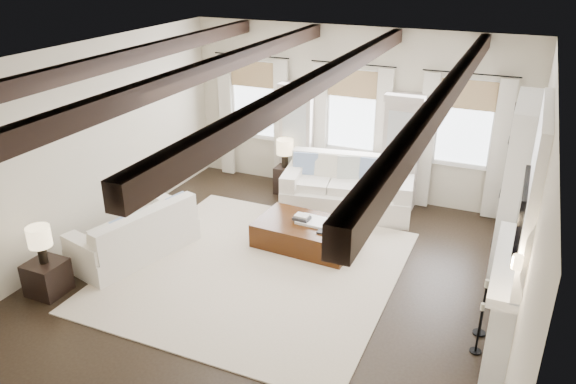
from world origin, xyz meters
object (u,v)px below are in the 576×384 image
at_px(sofa_back, 348,189).
at_px(side_table_front, 47,277).
at_px(ottoman, 306,234).
at_px(sofa_left, 137,236).
at_px(side_table_back, 285,180).

distance_m(sofa_back, side_table_front, 5.24).
distance_m(sofa_back, ottoman, 1.60).
xyz_separation_m(sofa_left, side_table_back, (1.12, 3.19, -0.07)).
distance_m(ottoman, side_table_front, 3.91).
distance_m(sofa_back, sofa_left, 3.86).
xyz_separation_m(sofa_back, ottoman, (-0.19, -1.58, -0.20)).
xyz_separation_m(ottoman, side_table_front, (-2.82, -2.71, 0.04)).
bearing_deg(side_table_front, side_table_back, 70.15).
height_order(sofa_left, side_table_back, sofa_left).
distance_m(side_table_front, side_table_back, 4.82).
distance_m(sofa_left, ottoman, 2.68).
xyz_separation_m(side_table_front, side_table_back, (1.64, 4.53, 0.03)).
bearing_deg(side_table_back, sofa_left, -109.30).
height_order(sofa_back, side_table_back, sofa_back).
distance_m(sofa_left, side_table_front, 1.45).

